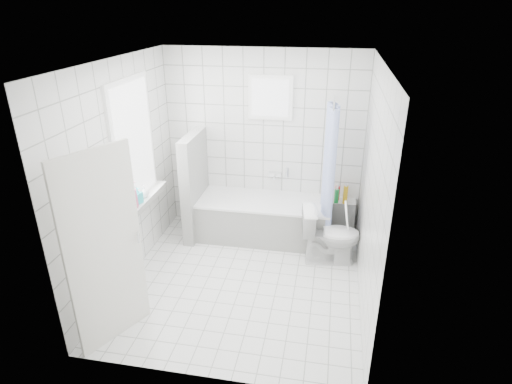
# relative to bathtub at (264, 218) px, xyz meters

# --- Properties ---
(ground) EXTENTS (3.00, 3.00, 0.00)m
(ground) POSITION_rel_bathtub_xyz_m (-0.08, -1.12, -0.29)
(ground) COLOR white
(ground) RESTS_ON ground
(ceiling) EXTENTS (3.00, 3.00, 0.00)m
(ceiling) POSITION_rel_bathtub_xyz_m (-0.08, -1.12, 2.31)
(ceiling) COLOR white
(ceiling) RESTS_ON ground
(wall_back) EXTENTS (2.80, 0.02, 2.60)m
(wall_back) POSITION_rel_bathtub_xyz_m (-0.08, 0.38, 1.01)
(wall_back) COLOR white
(wall_back) RESTS_ON ground
(wall_front) EXTENTS (2.80, 0.02, 2.60)m
(wall_front) POSITION_rel_bathtub_xyz_m (-0.08, -2.62, 1.01)
(wall_front) COLOR white
(wall_front) RESTS_ON ground
(wall_left) EXTENTS (0.02, 3.00, 2.60)m
(wall_left) POSITION_rel_bathtub_xyz_m (-1.48, -1.12, 1.01)
(wall_left) COLOR white
(wall_left) RESTS_ON ground
(wall_right) EXTENTS (0.02, 3.00, 2.60)m
(wall_right) POSITION_rel_bathtub_xyz_m (1.32, -1.12, 1.01)
(wall_right) COLOR white
(wall_right) RESTS_ON ground
(window_left) EXTENTS (0.01, 0.90, 1.40)m
(window_left) POSITION_rel_bathtub_xyz_m (-1.44, -0.82, 1.31)
(window_left) COLOR white
(window_left) RESTS_ON wall_left
(window_back) EXTENTS (0.50, 0.01, 0.50)m
(window_back) POSITION_rel_bathtub_xyz_m (0.02, 0.33, 1.66)
(window_back) COLOR white
(window_back) RESTS_ON wall_back
(window_sill) EXTENTS (0.18, 1.02, 0.08)m
(window_sill) POSITION_rel_bathtub_xyz_m (-1.39, -0.82, 0.57)
(window_sill) COLOR white
(window_sill) RESTS_ON wall_left
(door) EXTENTS (0.40, 0.73, 2.00)m
(door) POSITION_rel_bathtub_xyz_m (-1.15, -2.25, 0.71)
(door) COLOR silver
(door) RESTS_ON ground
(bathtub) EXTENTS (1.85, 0.77, 0.58)m
(bathtub) POSITION_rel_bathtub_xyz_m (0.00, 0.00, 0.00)
(bathtub) COLOR white
(bathtub) RESTS_ON ground
(partition_wall) EXTENTS (0.15, 0.85, 1.50)m
(partition_wall) POSITION_rel_bathtub_xyz_m (-0.99, -0.05, 0.46)
(partition_wall) COLOR white
(partition_wall) RESTS_ON ground
(tiled_ledge) EXTENTS (0.40, 0.24, 0.55)m
(tiled_ledge) POSITION_rel_bathtub_xyz_m (1.07, 0.25, -0.02)
(tiled_ledge) COLOR white
(tiled_ledge) RESTS_ON ground
(toilet) EXTENTS (0.80, 0.52, 0.76)m
(toilet) POSITION_rel_bathtub_xyz_m (0.95, -0.47, 0.09)
(toilet) COLOR white
(toilet) RESTS_ON ground
(curtain_rod) EXTENTS (0.02, 0.80, 0.02)m
(curtain_rod) POSITION_rel_bathtub_xyz_m (0.87, -0.02, 1.71)
(curtain_rod) COLOR silver
(curtain_rod) RESTS_ON wall_back
(shower_curtain) EXTENTS (0.14, 0.48, 1.78)m
(shower_curtain) POSITION_rel_bathtub_xyz_m (0.87, -0.16, 0.81)
(shower_curtain) COLOR #4158BF
(shower_curtain) RESTS_ON curtain_rod
(tub_faucet) EXTENTS (0.18, 0.06, 0.06)m
(tub_faucet) POSITION_rel_bathtub_xyz_m (0.10, 0.33, 0.56)
(tub_faucet) COLOR silver
(tub_faucet) RESTS_ON wall_back
(sill_bottles) EXTENTS (0.18, 0.46, 0.32)m
(sill_bottles) POSITION_rel_bathtub_xyz_m (-1.38, -1.05, 0.74)
(sill_bottles) COLOR white
(sill_bottles) RESTS_ON window_sill
(ledge_bottles) EXTENTS (0.18, 0.16, 0.26)m
(ledge_bottles) POSITION_rel_bathtub_xyz_m (1.05, 0.20, 0.37)
(ledge_bottles) COLOR #178A37
(ledge_bottles) RESTS_ON tiled_ledge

